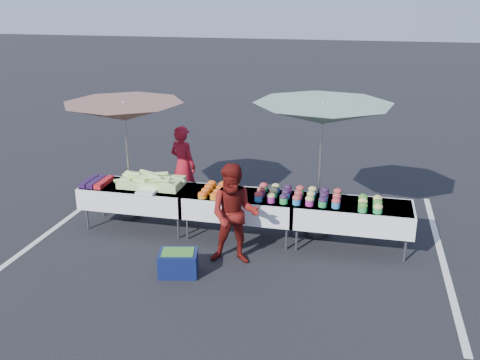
% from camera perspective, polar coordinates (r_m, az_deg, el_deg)
% --- Properties ---
extents(ground, '(80.00, 80.00, 0.00)m').
position_cam_1_polar(ground, '(8.98, -0.00, -6.03)').
color(ground, black).
extents(stripe_left, '(0.10, 5.00, 0.00)m').
position_cam_1_polar(stripe_left, '(10.13, -17.96, -3.97)').
color(stripe_left, silver).
rests_on(stripe_left, ground).
extents(stripe_right, '(0.10, 5.00, 0.00)m').
position_cam_1_polar(stripe_right, '(8.89, 20.72, -7.64)').
color(stripe_right, silver).
rests_on(stripe_right, ground).
extents(table_left, '(1.86, 0.81, 0.75)m').
position_cam_1_polar(table_left, '(9.29, -10.88, -1.59)').
color(table_left, white).
rests_on(table_left, ground).
extents(table_center, '(1.86, 0.81, 0.75)m').
position_cam_1_polar(table_center, '(8.74, -0.00, -2.58)').
color(table_center, white).
rests_on(table_center, ground).
extents(table_right, '(1.86, 0.81, 0.75)m').
position_cam_1_polar(table_right, '(8.55, 11.86, -3.55)').
color(table_right, white).
rests_on(table_right, ground).
extents(berry_punnets, '(0.40, 0.54, 0.08)m').
position_cam_1_polar(berry_punnets, '(9.47, -15.04, -0.17)').
color(berry_punnets, black).
rests_on(berry_punnets, table_left).
extents(corn_pile, '(1.16, 0.57, 0.26)m').
position_cam_1_polar(corn_pile, '(9.15, -9.49, -0.13)').
color(corn_pile, '#AEDA70').
rests_on(corn_pile, table_left).
extents(plastic_bags, '(0.30, 0.25, 0.05)m').
position_cam_1_polar(plastic_bags, '(8.85, -9.95, -1.27)').
color(plastic_bags, white).
rests_on(plastic_bags, table_left).
extents(carrot_bowls, '(0.55, 0.69, 0.11)m').
position_cam_1_polar(carrot_bowls, '(8.74, -2.25, -1.09)').
color(carrot_bowls, orange).
rests_on(carrot_bowls, table_center).
extents(potato_cups, '(1.34, 0.58, 0.16)m').
position_cam_1_polar(potato_cups, '(8.50, 6.25, -1.56)').
color(potato_cups, '#2774B7').
rests_on(potato_cups, table_right).
extents(bean_baskets, '(0.36, 0.50, 0.15)m').
position_cam_1_polar(bean_baskets, '(8.37, 13.73, -2.43)').
color(bean_baskets, green).
rests_on(bean_baskets, table_right).
extents(vendor, '(0.66, 0.55, 1.54)m').
position_cam_1_polar(vendor, '(10.13, -6.10, 1.54)').
color(vendor, maroon).
rests_on(vendor, ground).
extents(customer, '(0.81, 0.66, 1.54)m').
position_cam_1_polar(customer, '(7.86, -0.60, -3.71)').
color(customer, '#62120E').
rests_on(customer, ground).
extents(umbrella_left, '(2.41, 2.41, 2.12)m').
position_cam_1_polar(umbrella_left, '(9.40, -12.25, 7.06)').
color(umbrella_left, black).
rests_on(umbrella_left, ground).
extents(umbrella_right, '(2.61, 2.61, 2.26)m').
position_cam_1_polar(umbrella_right, '(8.51, 8.80, 6.91)').
color(umbrella_right, black).
rests_on(umbrella_right, ground).
extents(storage_bin, '(0.62, 0.51, 0.36)m').
position_cam_1_polar(storage_bin, '(7.82, -6.60, -8.72)').
color(storage_bin, '#0D1743').
rests_on(storage_bin, ground).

